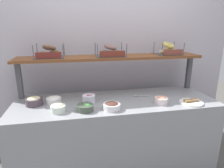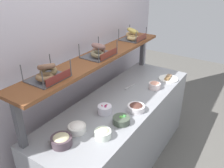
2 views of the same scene
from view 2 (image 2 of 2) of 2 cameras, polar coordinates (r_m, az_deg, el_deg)
ground_plane at (r=2.91m, az=2.00°, el=-18.58°), size 8.00×8.00×0.00m
back_wall at (r=2.52m, az=-8.33°, el=6.40°), size 3.29×0.06×2.40m
deli_counter at (r=2.62m, az=2.15°, el=-12.03°), size 2.09×0.70×0.85m
shelf_riser_left at (r=1.83m, az=-21.79°, el=-9.22°), size 0.05×0.05×0.40m
shelf_riser_right at (r=3.21m, az=7.45°, el=8.06°), size 0.05×0.05×0.40m
upper_shelf at (r=2.33m, az=-3.20°, el=6.65°), size 2.05×0.32×0.03m
bowl_beet_salad at (r=2.16m, az=-1.80°, el=-6.18°), size 0.13×0.13×0.08m
bowl_scallion_spread at (r=1.88m, az=-2.26°, el=-11.94°), size 0.13×0.13×0.08m
bowl_chocolate_spread at (r=2.21m, az=5.92°, el=-5.72°), size 0.16×0.16×0.07m
bowl_cream_cheese at (r=1.96m, az=-8.57°, el=-10.58°), size 0.15×0.15×0.07m
bowl_veggie_mix at (r=2.04m, az=2.32°, el=-8.76°), size 0.15×0.15×0.07m
bowl_lox_spread at (r=2.63m, az=10.40°, el=-0.27°), size 0.13×0.13×0.08m
bowl_tuna_salad at (r=1.85m, az=-12.30°, el=-13.27°), size 0.16×0.16×0.09m
serving_plate_white at (r=2.89m, az=13.64°, el=1.30°), size 0.23×0.23×0.04m
serving_spoon_near_plate at (r=2.61m, az=4.02°, el=-0.85°), size 0.18×0.05×0.01m
bagel_basket_cinnamon_raisin at (r=1.87m, az=-15.55°, el=2.59°), size 0.30×0.26×0.15m
bagel_basket_poppy at (r=2.31m, az=-3.25°, el=8.00°), size 0.32×0.26×0.14m
bagel_basket_sesame at (r=2.87m, az=5.09°, el=11.76°), size 0.28×0.24×0.15m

